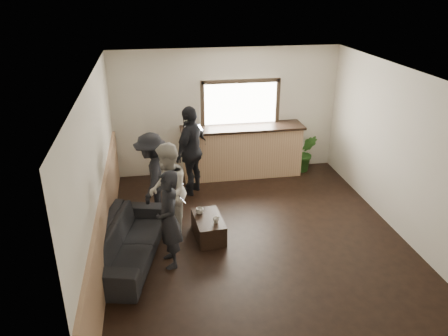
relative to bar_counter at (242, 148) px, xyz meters
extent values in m
cube|color=black|center=(-0.30, -2.70, -0.64)|extent=(5.00, 6.00, 0.01)
cube|color=silver|center=(-0.30, -2.70, 2.16)|extent=(5.00, 6.00, 0.01)
cube|color=beige|center=(-0.30, 0.30, 0.76)|extent=(5.00, 0.01, 2.80)
cube|color=beige|center=(-0.30, -5.70, 0.76)|extent=(5.00, 0.01, 2.80)
cube|color=beige|center=(-2.80, -2.70, 0.76)|extent=(0.01, 6.00, 2.80)
cube|color=beige|center=(2.20, -2.70, 0.76)|extent=(0.01, 6.00, 2.80)
cube|color=tan|center=(-2.77, -2.70, -0.09)|extent=(0.06, 5.90, 1.10)
cube|color=tan|center=(0.00, -0.02, -0.09)|extent=(2.60, 0.60, 1.10)
cube|color=black|center=(0.00, -0.02, 0.48)|extent=(2.70, 0.68, 0.05)
cube|color=white|center=(0.00, 0.26, 0.96)|extent=(1.60, 0.06, 0.90)
cube|color=#3F3326|center=(0.00, 0.23, 1.45)|extent=(1.72, 0.08, 0.08)
cube|color=#3F3326|center=(-0.84, 0.23, 0.96)|extent=(0.08, 0.08, 1.06)
cube|color=#3F3326|center=(0.84, 0.23, 0.96)|extent=(0.08, 0.08, 1.06)
imported|color=black|center=(-2.45, -2.89, -0.32)|extent=(1.34, 2.30, 0.63)
cube|color=black|center=(-1.10, -2.47, -0.46)|extent=(0.52, 0.86, 0.37)
imported|color=silver|center=(-1.23, -2.30, -0.22)|extent=(0.18, 0.18, 0.11)
imported|color=silver|center=(-1.00, -2.65, -0.22)|extent=(0.11, 0.11, 0.10)
imported|color=#2D6623|center=(1.48, -0.05, -0.20)|extent=(0.56, 0.48, 0.89)
imported|color=black|center=(-1.79, -3.14, 0.14)|extent=(0.46, 0.63, 1.57)
cube|color=black|center=(-1.57, -3.10, 0.45)|extent=(0.10, 0.09, 0.12)
cube|color=white|center=(-1.57, -3.11, 0.45)|extent=(0.09, 0.08, 0.11)
imported|color=#B8B3A6|center=(-1.75, -2.27, 0.19)|extent=(0.66, 0.83, 1.67)
cube|color=black|center=(-1.53, -2.28, 0.37)|extent=(0.09, 0.07, 0.12)
cube|color=white|center=(-1.53, -2.28, 0.37)|extent=(0.08, 0.07, 0.11)
imported|color=black|center=(-2.00, -1.57, 0.17)|extent=(0.76, 1.13, 1.63)
cube|color=black|center=(-1.78, -1.61, 0.50)|extent=(0.10, 0.08, 0.12)
cube|color=white|center=(-1.78, -1.61, 0.50)|extent=(0.08, 0.07, 0.11)
imported|color=black|center=(-1.19, -0.69, 0.28)|extent=(1.00, 1.14, 1.85)
cube|color=black|center=(-1.02, -0.82, 0.80)|extent=(0.12, 0.11, 0.12)
cube|color=white|center=(-1.02, -0.83, 0.81)|extent=(0.10, 0.10, 0.11)
camera|label=1|loc=(-1.93, -8.90, 3.49)|focal=35.00mm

